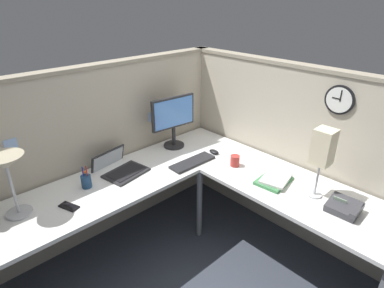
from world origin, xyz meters
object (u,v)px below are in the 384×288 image
(keyboard, at_px, (193,162))
(book_stack, at_px, (274,180))
(computer_mouse, at_px, (214,152))
(desk_lamp_paper, at_px, (323,149))
(laptop, at_px, (118,168))
(pen_cup, at_px, (86,181))
(coffee_mug, at_px, (235,161))
(monitor, at_px, (173,118))
(wall_clock, at_px, (340,100))
(cell_phone, at_px, (69,207))
(office_phone, at_px, (345,208))
(desk_lamp_dome, at_px, (6,167))

(keyboard, height_order, book_stack, book_stack)
(computer_mouse, distance_m, desk_lamp_paper, 1.04)
(laptop, relative_size, pen_cup, 2.41)
(laptop, height_order, desk_lamp_paper, desk_lamp_paper)
(coffee_mug, bearing_deg, pen_cup, 152.58)
(monitor, height_order, computer_mouse, monitor)
(pen_cup, height_order, coffee_mug, pen_cup)
(book_stack, xyz_separation_m, wall_clock, (0.38, -0.23, 0.63))
(laptop, height_order, cell_phone, laptop)
(pen_cup, bearing_deg, monitor, 5.44)
(office_phone, bearing_deg, cell_phone, 135.01)
(monitor, height_order, pen_cup, monitor)
(laptop, xyz_separation_m, wall_clock, (1.19, -1.24, 0.62))
(laptop, distance_m, desk_lamp_paper, 1.62)
(desk_lamp_paper, bearing_deg, coffee_mug, 96.85)
(desk_lamp_dome, xyz_separation_m, book_stack, (1.61, -0.96, -0.34))
(book_stack, bearing_deg, monitor, 98.49)
(laptop, xyz_separation_m, desk_lamp_dome, (-0.80, -0.05, 0.34))
(cell_phone, bearing_deg, book_stack, -50.78)
(computer_mouse, bearing_deg, office_phone, -89.94)
(computer_mouse, relative_size, desk_lamp_paper, 0.20)
(desk_lamp_dome, relative_size, book_stack, 1.42)
(desk_lamp_dome, height_order, pen_cup, desk_lamp_dome)
(coffee_mug, bearing_deg, office_phone, -87.47)
(desk_lamp_dome, bearing_deg, keyboard, -12.39)
(coffee_mug, bearing_deg, desk_lamp_paper, -83.15)
(keyboard, height_order, desk_lamp_paper, desk_lamp_paper)
(keyboard, xyz_separation_m, computer_mouse, (0.28, 0.00, 0.01))
(monitor, height_order, coffee_mug, monitor)
(cell_phone, bearing_deg, coffee_mug, -37.36)
(pen_cup, relative_size, coffee_mug, 1.88)
(computer_mouse, xyz_separation_m, pen_cup, (-1.13, 0.28, 0.04))
(cell_phone, relative_size, book_stack, 0.46)
(laptop, relative_size, office_phone, 2.03)
(keyboard, distance_m, office_phone, 1.24)
(pen_cup, bearing_deg, computer_mouse, -14.10)
(cell_phone, xyz_separation_m, office_phone, (1.35, -1.35, 0.03))
(laptop, bearing_deg, keyboard, -32.55)
(cell_phone, height_order, desk_lamp_paper, desk_lamp_paper)
(keyboard, relative_size, book_stack, 1.37)
(desk_lamp_dome, bearing_deg, book_stack, -30.90)
(keyboard, distance_m, book_stack, 0.72)
(book_stack, relative_size, coffee_mug, 3.26)
(cell_phone, height_order, office_phone, office_phone)
(cell_phone, bearing_deg, computer_mouse, -25.35)
(cell_phone, bearing_deg, desk_lamp_dome, 130.06)
(keyboard, bearing_deg, desk_lamp_dome, 168.72)
(monitor, bearing_deg, wall_clock, -66.98)
(book_stack, relative_size, wall_clock, 1.42)
(monitor, xyz_separation_m, book_stack, (0.16, -1.05, -0.27))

